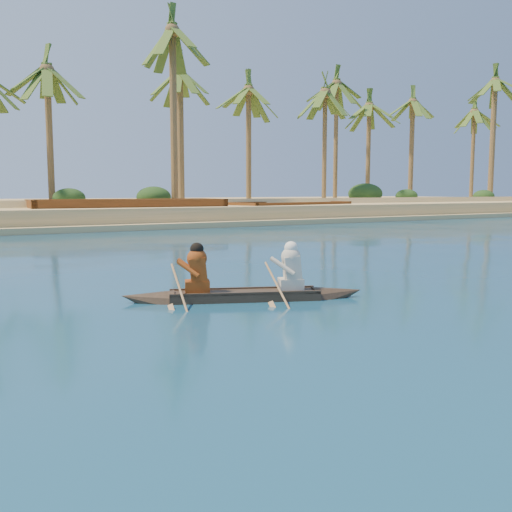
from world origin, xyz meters
TOP-DOWN VIEW (x-y plane):
  - ground at (0.00, 0.00)m, footprint 160.00×160.00m
  - sandy_embankment at (0.00, 46.89)m, footprint 150.00×51.00m
  - palm_grove at (0.00, 35.00)m, footprint 110.00×14.00m
  - shrub_cluster at (0.00, 31.50)m, footprint 100.00×6.00m
  - canoe at (-1.53, -0.07)m, footprint 5.18×2.66m
  - barge_mid at (4.76, 27.00)m, footprint 13.03×4.99m
  - barge_right at (18.04, 27.00)m, footprint 11.13×5.51m

SIDE VIEW (x-z plane):
  - ground at x=0.00m, z-range 0.00..0.00m
  - canoe at x=-1.53m, z-range -0.45..1.01m
  - sandy_embankment at x=0.00m, z-range -0.22..1.28m
  - barge_right at x=18.04m, z-range -0.27..1.51m
  - barge_mid at x=4.76m, z-range -0.32..1.81m
  - shrub_cluster at x=0.00m, z-range 0.00..2.40m
  - palm_grove at x=0.00m, z-range 0.00..16.00m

